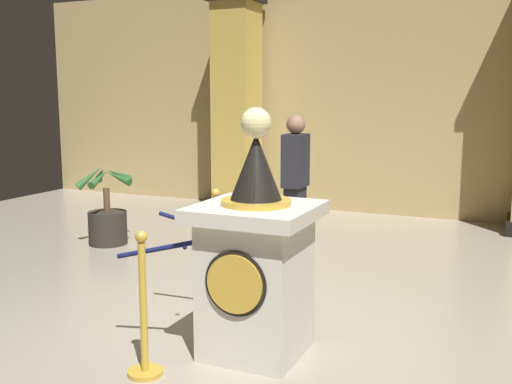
{
  "coord_description": "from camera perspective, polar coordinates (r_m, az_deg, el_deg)",
  "views": [
    {
      "loc": [
        2.03,
        -3.94,
        1.86
      ],
      "look_at": [
        0.34,
        -0.15,
        1.2
      ],
      "focal_mm": 41.95,
      "sensor_mm": 36.0,
      "label": 1
    }
  ],
  "objects": [
    {
      "name": "pedestal_clock",
      "position": [
        4.31,
        -0.02,
        -6.68
      ],
      "size": [
        0.83,
        0.83,
        1.79
      ],
      "color": "silver",
      "rests_on": "ground_plane"
    },
    {
      "name": "velvet_rope",
      "position": [
        4.68,
        -6.83,
        -4.21
      ],
      "size": [
        0.87,
        0.89,
        0.22
      ],
      "color": "#141947"
    },
    {
      "name": "stanchion_near",
      "position": [
        5.47,
        -3.8,
        -6.75
      ],
      "size": [
        0.24,
        0.24,
        1.05
      ],
      "color": "gold",
      "rests_on": "ground_plane"
    },
    {
      "name": "ground_plane",
      "position": [
        4.81,
        -3.0,
        -13.67
      ],
      "size": [
        12.95,
        12.95,
        0.0
      ],
      "primitive_type": "plane",
      "color": "#9E9384"
    },
    {
      "name": "bystander_guest",
      "position": [
        6.97,
        3.76,
        0.98
      ],
      "size": [
        0.23,
        0.37,
        1.65
      ],
      "color": "#26262D",
      "rests_on": "ground_plane"
    },
    {
      "name": "potted_palm_left",
      "position": [
        7.81,
        -13.99,
        -2.52
      ],
      "size": [
        0.74,
        0.77,
        1.05
      ],
      "color": "#2D2823",
      "rests_on": "ground_plane"
    },
    {
      "name": "column_left",
      "position": [
        9.88,
        -1.85,
        8.4
      ],
      "size": [
        0.76,
        0.76,
        3.5
      ],
      "color": "black",
      "rests_on": "ground_plane"
    },
    {
      "name": "back_wall",
      "position": [
        9.66,
        12.12,
        8.69
      ],
      "size": [
        12.95,
        0.16,
        3.65
      ],
      "primitive_type": "cube",
      "color": "tan",
      "rests_on": "ground_plane"
    },
    {
      "name": "stanchion_far",
      "position": [
        4.16,
        -10.64,
        -12.44
      ],
      "size": [
        0.24,
        0.24,
        1.0
      ],
      "color": "gold",
      "rests_on": "ground_plane"
    }
  ]
}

